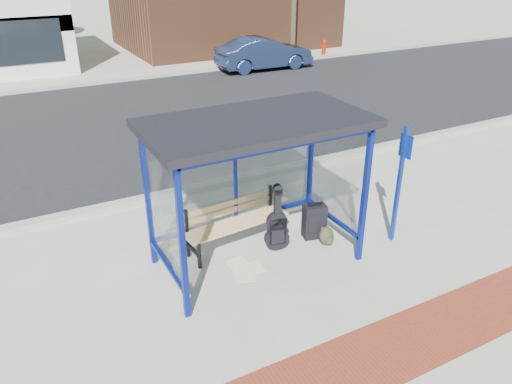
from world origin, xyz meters
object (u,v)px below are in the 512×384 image
fire_hydrant (324,47)px  backpack (327,237)px  bench (235,220)px  parked_car (264,53)px  guitar_bag (277,228)px  suitcase (314,221)px

fire_hydrant → backpack: bearing=-124.9°
bench → parked_car: (7.08, 11.78, 0.16)m
guitar_bag → fire_hydrant: 17.15m
guitar_bag → backpack: (0.84, -0.28, -0.27)m
backpack → fire_hydrant: fire_hydrant is taller
bench → parked_car: 13.74m
backpack → parked_car: size_ratio=0.08×
suitcase → fire_hydrant: size_ratio=0.95×
parked_car → fire_hydrant: (3.98, 1.36, -0.27)m
guitar_bag → fire_hydrant: guitar_bag is taller
suitcase → parked_car: bearing=78.0°
bench → backpack: size_ratio=5.88×
guitar_bag → suitcase: (0.78, 0.03, -0.10)m
bench → suitcase: size_ratio=2.77×
parked_car → fire_hydrant: bearing=-69.2°
guitar_bag → backpack: size_ratio=3.56×
suitcase → bench: bearing=176.5°
suitcase → backpack: bearing=-65.7°
suitcase → backpack: suitcase is taller
guitar_bag → bench: bearing=157.8°
guitar_bag → backpack: 0.92m
bench → backpack: 1.62m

